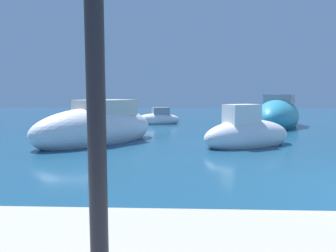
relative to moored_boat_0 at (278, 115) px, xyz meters
name	(u,v)px	position (x,y,z in m)	size (l,w,h in m)	color
moored_boat_0	(278,115)	(0.00, 0.00, 0.00)	(4.89, 6.65, 2.58)	teal
moored_boat_1	(97,128)	(-9.88, -7.23, -0.07)	(5.47, 6.05, 2.29)	white
moored_boat_3	(247,134)	(-3.60, -7.84, -0.24)	(4.30, 3.25, 2.00)	white
moored_boat_5	(157,119)	(-7.91, 1.27, -0.38)	(3.50, 2.13, 1.37)	white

